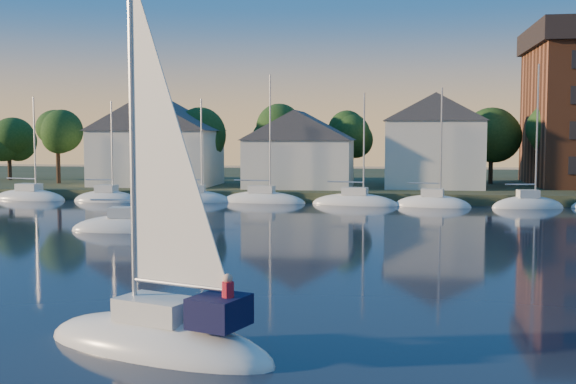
% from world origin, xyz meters
% --- Properties ---
extents(ground, '(260.00, 260.00, 0.00)m').
position_xyz_m(ground, '(0.00, 0.00, 0.00)').
color(ground, black).
rests_on(ground, ground).
extents(shoreline_land, '(160.00, 50.00, 2.00)m').
position_xyz_m(shoreline_land, '(0.00, 75.00, 0.00)').
color(shoreline_land, '#2F3921').
rests_on(shoreline_land, ground).
extents(wooden_dock, '(120.00, 3.00, 1.00)m').
position_xyz_m(wooden_dock, '(0.00, 52.00, 0.00)').
color(wooden_dock, brown).
rests_on(wooden_dock, ground).
extents(clubhouse_west, '(13.65, 9.45, 9.64)m').
position_xyz_m(clubhouse_west, '(-22.00, 58.00, 5.93)').
color(clubhouse_west, silver).
rests_on(clubhouse_west, shoreline_land).
extents(clubhouse_centre, '(11.55, 8.40, 8.08)m').
position_xyz_m(clubhouse_centre, '(-6.00, 57.00, 5.13)').
color(clubhouse_centre, silver).
rests_on(clubhouse_centre, shoreline_land).
extents(clubhouse_east, '(10.50, 8.40, 9.80)m').
position_xyz_m(clubhouse_east, '(8.00, 59.00, 6.00)').
color(clubhouse_east, silver).
rests_on(clubhouse_east, shoreline_land).
extents(tree_line, '(93.40, 5.40, 8.90)m').
position_xyz_m(tree_line, '(2.00, 63.00, 7.18)').
color(tree_line, '#3D2B1C').
rests_on(tree_line, shoreline_land).
extents(moored_fleet, '(87.50, 2.40, 12.05)m').
position_xyz_m(moored_fleet, '(0.00, 49.00, 0.10)').
color(moored_fleet, white).
rests_on(moored_fleet, ground).
extents(hero_sailboat, '(8.68, 5.25, 13.07)m').
position_xyz_m(hero_sailboat, '(-2.90, 2.22, 0.56)').
color(hero_sailboat, white).
rests_on(hero_sailboat, ground).
extents(drifting_sailboat_left, '(7.76, 3.12, 11.79)m').
position_xyz_m(drifting_sailboat_left, '(-14.13, 28.26, 0.10)').
color(drifting_sailboat_left, white).
rests_on(drifting_sailboat_left, ground).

